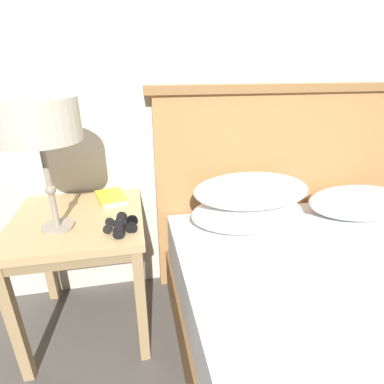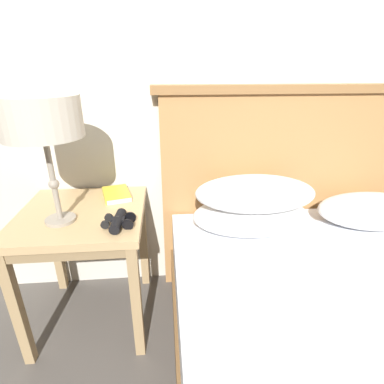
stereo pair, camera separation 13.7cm
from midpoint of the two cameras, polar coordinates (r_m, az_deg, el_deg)
name	(u,v)px [view 2 (the right image)]	position (r m, az deg, el deg)	size (l,w,h in m)	color
wall_back	(192,61)	(1.64, 2.69, 23.71)	(8.00, 0.06, 2.60)	beige
nightstand	(84,227)	(1.52, -17.57, -6.47)	(0.58, 0.58, 0.64)	tan
bed	(366,341)	(1.49, 32.70, -22.84)	(1.63, 1.84, 1.19)	brown
table_lamp	(41,120)	(1.29, -24.08, 12.41)	(0.31, 0.31, 0.53)	gray
book_on_nightstand	(116,194)	(1.60, -11.93, -0.45)	(0.17, 0.22, 0.03)	silver
binoculars_pair	(118,221)	(1.31, -10.94, -5.49)	(0.14, 0.16, 0.05)	black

